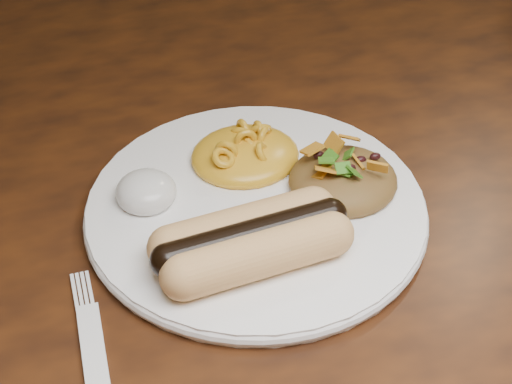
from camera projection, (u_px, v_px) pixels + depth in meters
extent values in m
cube|color=#4C230C|center=(357.00, 184.00, 0.66)|extent=(1.60, 0.90, 0.04)
cylinder|color=white|center=(256.00, 209.00, 0.60)|extent=(0.32, 0.32, 0.01)
cylinder|color=#DEBB69|center=(258.00, 257.00, 0.53)|extent=(0.11, 0.04, 0.03)
cylinder|color=#DEBB69|center=(245.00, 226.00, 0.55)|extent=(0.11, 0.04, 0.03)
cylinder|color=black|center=(251.00, 237.00, 0.54)|extent=(0.12, 0.04, 0.02)
ellipsoid|color=gold|center=(245.00, 143.00, 0.62)|extent=(0.10, 0.09, 0.03)
ellipsoid|color=silver|center=(145.00, 186.00, 0.59)|extent=(0.06, 0.06, 0.03)
ellipsoid|color=#993A23|center=(343.00, 176.00, 0.60)|extent=(0.09, 0.08, 0.03)
cube|color=white|center=(95.00, 364.00, 0.49)|extent=(0.03, 0.16, 0.00)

